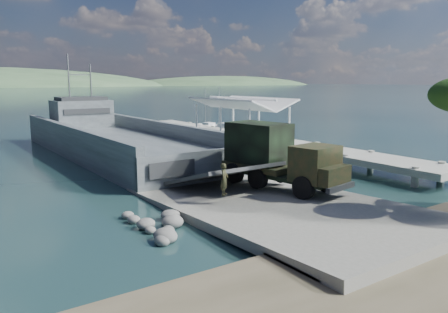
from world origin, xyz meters
TOP-DOWN VIEW (x-y plane):
  - ground at (0.00, 0.00)m, footprint 1400.00×1400.00m
  - boat_ramp at (0.00, -1.00)m, footprint 10.00×18.00m
  - shoreline_rocks at (-6.20, 0.50)m, footprint 3.20×5.60m
  - pier at (13.00, 18.77)m, footprint 6.40×44.00m
  - landing_craft at (-0.48, 21.70)m, footprint 9.63×36.47m
  - military_truck at (2.38, 1.79)m, footprint 3.90×8.72m
  - soldier at (-2.27, 0.70)m, footprint 0.77×0.74m
  - sailboat_near at (19.41, 33.64)m, footprint 2.93×5.45m
  - sailboat_far at (18.46, 35.95)m, footprint 1.86×5.09m

SIDE VIEW (x-z plane):
  - ground at x=0.00m, z-range 0.00..0.00m
  - shoreline_rocks at x=-6.20m, z-range -0.45..0.45m
  - boat_ramp at x=0.00m, z-range 0.00..0.50m
  - sailboat_far at x=18.46m, z-range -2.72..3.36m
  - sailboat_near at x=19.41m, z-range -2.85..3.53m
  - landing_craft at x=-0.48m, z-range -4.51..6.28m
  - soldier at x=-2.27m, z-range 0.50..2.26m
  - pier at x=13.00m, z-range -1.45..4.65m
  - military_truck at x=2.38m, z-range 0.49..4.40m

